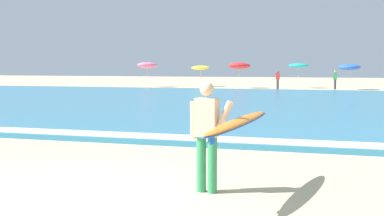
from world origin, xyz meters
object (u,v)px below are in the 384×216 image
(beach_umbrella_1, at_px, (200,68))
(beachgoer_near_row_mid, at_px, (335,79))
(beach_umbrella_3, at_px, (298,65))
(beach_umbrella_2, at_px, (239,66))
(beach_umbrella_0, at_px, (147,65))
(beach_umbrella_4, at_px, (349,67))
(beachgoer_near_row_right, at_px, (278,79))
(surfer_with_board, at_px, (222,128))

(beach_umbrella_1, xyz_separation_m, beachgoer_near_row_mid, (12.35, -2.12, -0.95))
(beach_umbrella_3, bearing_deg, beach_umbrella_2, -162.29)
(beach_umbrella_2, distance_m, beach_umbrella_3, 5.25)
(beachgoer_near_row_mid, bearing_deg, beach_umbrella_1, 170.27)
(beach_umbrella_1, bearing_deg, beach_umbrella_2, -26.81)
(beach_umbrella_2, height_order, beachgoer_near_row_mid, beach_umbrella_2)
(beach_umbrella_0, distance_m, beach_umbrella_4, 17.91)
(beach_umbrella_1, relative_size, beachgoer_near_row_right, 1.31)
(surfer_with_board, xyz_separation_m, beach_umbrella_2, (-7.10, 36.23, 0.95))
(beachgoer_near_row_mid, xyz_separation_m, beachgoer_near_row_right, (-4.57, -1.70, 0.00))
(beach_umbrella_4, distance_m, beachgoer_near_row_right, 5.95)
(beach_umbrella_1, height_order, beach_umbrella_2, beach_umbrella_2)
(surfer_with_board, relative_size, beach_umbrella_0, 1.17)
(beach_umbrella_1, height_order, beach_umbrella_4, beach_umbrella_4)
(beach_umbrella_0, xyz_separation_m, beachgoer_near_row_mid, (16.82, 0.28, -1.17))
(beach_umbrella_4, bearing_deg, beachgoer_near_row_right, -165.01)
(beach_umbrella_1, distance_m, beach_umbrella_2, 4.68)
(surfer_with_board, distance_m, beachgoer_near_row_right, 34.69)
(beach_umbrella_1, relative_size, beach_umbrella_3, 0.93)
(surfer_with_board, distance_m, beach_umbrella_1, 39.97)
(beachgoer_near_row_right, bearing_deg, beach_umbrella_0, 173.38)
(beachgoer_near_row_right, bearing_deg, beach_umbrella_1, 153.83)
(beach_umbrella_1, xyz_separation_m, beach_umbrella_2, (4.17, -2.11, 0.19))
(beach_umbrella_3, xyz_separation_m, beachgoer_near_row_right, (-1.40, -3.31, -1.16))
(beachgoer_near_row_right, bearing_deg, surfer_with_board, -84.21)
(beach_umbrella_2, bearing_deg, beachgoer_near_row_mid, -0.06)
(beach_umbrella_4, bearing_deg, beach_umbrella_2, 178.78)
(beach_umbrella_0, relative_size, beachgoer_near_row_right, 1.50)
(surfer_with_board, relative_size, beach_umbrella_4, 1.28)
(beach_umbrella_4, bearing_deg, beachgoer_near_row_mid, 170.21)
(beach_umbrella_0, relative_size, beach_umbrella_2, 1.02)
(surfer_with_board, xyz_separation_m, beach_umbrella_0, (-15.74, 35.93, 0.98))
(beach_umbrella_0, bearing_deg, beachgoer_near_row_mid, 0.96)
(beach_umbrella_0, distance_m, beachgoer_near_row_right, 12.38)
(beach_umbrella_1, bearing_deg, surfer_with_board, -73.61)
(beach_umbrella_1, height_order, beach_umbrella_3, beach_umbrella_3)
(beach_umbrella_2, xyz_separation_m, beachgoer_near_row_mid, (8.18, -0.01, -1.14))
(beach_umbrella_4, distance_m, beachgoer_near_row_mid, 1.51)
(surfer_with_board, height_order, beach_umbrella_2, beach_umbrella_2)
(surfer_with_board, bearing_deg, beach_umbrella_0, 113.66)
(beach_umbrella_0, xyz_separation_m, beach_umbrella_1, (4.46, 2.40, -0.22))
(beach_umbrella_1, relative_size, beachgoer_near_row_mid, 1.31)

